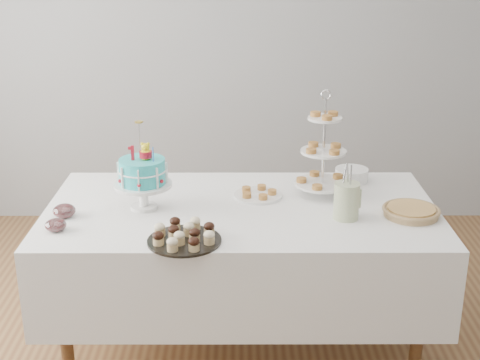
{
  "coord_description": "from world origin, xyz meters",
  "views": [
    {
      "loc": [
        -0.01,
        -2.74,
        2.02
      ],
      "look_at": [
        -0.01,
        0.3,
        0.91
      ],
      "focal_mm": 50.0,
      "sensor_mm": 36.0,
      "label": 1
    }
  ],
  "objects_px": {
    "cupcake_tray": "(184,234)",
    "jam_bowl_a": "(56,225)",
    "pastry_plate": "(258,194)",
    "plate_stack": "(352,175)",
    "utensil_pitcher": "(347,200)",
    "table": "(241,249)",
    "birthday_cake": "(143,186)",
    "pie": "(411,211)",
    "tiered_stand": "(323,152)",
    "jam_bowl_b": "(64,211)"
  },
  "relations": [
    {
      "from": "cupcake_tray",
      "to": "jam_bowl_a",
      "type": "distance_m",
      "value": 0.6
    },
    {
      "from": "cupcake_tray",
      "to": "pastry_plate",
      "type": "bearing_deg",
      "value": 58.1
    },
    {
      "from": "cupcake_tray",
      "to": "plate_stack",
      "type": "bearing_deg",
      "value": 42.28
    },
    {
      "from": "jam_bowl_a",
      "to": "utensil_pitcher",
      "type": "height_order",
      "value": "utensil_pitcher"
    },
    {
      "from": "table",
      "to": "utensil_pitcher",
      "type": "xyz_separation_m",
      "value": [
        0.49,
        -0.14,
        0.32
      ]
    },
    {
      "from": "birthday_cake",
      "to": "pie",
      "type": "xyz_separation_m",
      "value": [
        1.28,
        -0.1,
        -0.09
      ]
    },
    {
      "from": "utensil_pitcher",
      "to": "birthday_cake",
      "type": "bearing_deg",
      "value": 179.55
    },
    {
      "from": "plate_stack",
      "to": "jam_bowl_a",
      "type": "distance_m",
      "value": 1.58
    },
    {
      "from": "tiered_stand",
      "to": "plate_stack",
      "type": "distance_m",
      "value": 0.34
    },
    {
      "from": "pastry_plate",
      "to": "jam_bowl_a",
      "type": "relative_size",
      "value": 2.57
    },
    {
      "from": "birthday_cake",
      "to": "plate_stack",
      "type": "distance_m",
      "value": 1.15
    },
    {
      "from": "jam_bowl_b",
      "to": "utensil_pitcher",
      "type": "height_order",
      "value": "utensil_pitcher"
    },
    {
      "from": "table",
      "to": "utensil_pitcher",
      "type": "distance_m",
      "value": 0.61
    },
    {
      "from": "birthday_cake",
      "to": "plate_stack",
      "type": "height_order",
      "value": "birthday_cake"
    },
    {
      "from": "pastry_plate",
      "to": "cupcake_tray",
      "type": "bearing_deg",
      "value": -121.9
    },
    {
      "from": "utensil_pitcher",
      "to": "pie",
      "type": "bearing_deg",
      "value": 12.14
    },
    {
      "from": "tiered_stand",
      "to": "jam_bowl_b",
      "type": "xyz_separation_m",
      "value": [
        -1.26,
        -0.29,
        -0.2
      ]
    },
    {
      "from": "pie",
      "to": "utensil_pitcher",
      "type": "distance_m",
      "value": 0.32
    },
    {
      "from": "table",
      "to": "tiered_stand",
      "type": "xyz_separation_m",
      "value": [
        0.42,
        0.17,
        0.46
      ]
    },
    {
      "from": "plate_stack",
      "to": "jam_bowl_a",
      "type": "bearing_deg",
      "value": -155.52
    },
    {
      "from": "tiered_stand",
      "to": "jam_bowl_a",
      "type": "bearing_deg",
      "value": -160.21
    },
    {
      "from": "utensil_pitcher",
      "to": "table",
      "type": "bearing_deg",
      "value": 170.81
    },
    {
      "from": "jam_bowl_b",
      "to": "table",
      "type": "bearing_deg",
      "value": 8.24
    },
    {
      "from": "tiered_stand",
      "to": "birthday_cake",
      "type": "bearing_deg",
      "value": -168.16
    },
    {
      "from": "cupcake_tray",
      "to": "pie",
      "type": "bearing_deg",
      "value": 15.17
    },
    {
      "from": "pie",
      "to": "cupcake_tray",
      "type": "bearing_deg",
      "value": -164.83
    },
    {
      "from": "plate_stack",
      "to": "jam_bowl_b",
      "type": "height_order",
      "value": "plate_stack"
    },
    {
      "from": "pie",
      "to": "jam_bowl_b",
      "type": "height_order",
      "value": "jam_bowl_b"
    },
    {
      "from": "jam_bowl_a",
      "to": "jam_bowl_b",
      "type": "xyz_separation_m",
      "value": [
        0.0,
        0.16,
        0.0
      ]
    },
    {
      "from": "cupcake_tray",
      "to": "jam_bowl_b",
      "type": "bearing_deg",
      "value": 154.72
    },
    {
      "from": "birthday_cake",
      "to": "jam_bowl_b",
      "type": "relative_size",
      "value": 4.02
    },
    {
      "from": "cupcake_tray",
      "to": "utensil_pitcher",
      "type": "relative_size",
      "value": 1.21
    },
    {
      "from": "cupcake_tray",
      "to": "pie",
      "type": "xyz_separation_m",
      "value": [
        1.06,
        0.29,
        -0.01
      ]
    },
    {
      "from": "table",
      "to": "plate_stack",
      "type": "bearing_deg",
      "value": 31.91
    },
    {
      "from": "jam_bowl_b",
      "to": "plate_stack",
      "type": "bearing_deg",
      "value": 18.99
    },
    {
      "from": "pie",
      "to": "utensil_pitcher",
      "type": "relative_size",
      "value": 1.02
    },
    {
      "from": "pie",
      "to": "plate_stack",
      "type": "distance_m",
      "value": 0.53
    },
    {
      "from": "pastry_plate",
      "to": "jam_bowl_b",
      "type": "distance_m",
      "value": 0.96
    },
    {
      "from": "birthday_cake",
      "to": "jam_bowl_a",
      "type": "xyz_separation_m",
      "value": [
        -0.36,
        -0.26,
        -0.09
      ]
    },
    {
      "from": "birthday_cake",
      "to": "table",
      "type": "bearing_deg",
      "value": 3.09
    },
    {
      "from": "pastry_plate",
      "to": "birthday_cake",
      "type": "bearing_deg",
      "value": -164.42
    },
    {
      "from": "cupcake_tray",
      "to": "birthday_cake",
      "type": "bearing_deg",
      "value": 120.47
    },
    {
      "from": "birthday_cake",
      "to": "plate_stack",
      "type": "relative_size",
      "value": 2.42
    },
    {
      "from": "pie",
      "to": "plate_stack",
      "type": "height_order",
      "value": "plate_stack"
    },
    {
      "from": "pastry_plate",
      "to": "jam_bowl_b",
      "type": "height_order",
      "value": "jam_bowl_b"
    },
    {
      "from": "cupcake_tray",
      "to": "pastry_plate",
      "type": "xyz_separation_m",
      "value": [
        0.34,
        0.54,
        -0.02
      ]
    },
    {
      "from": "utensil_pitcher",
      "to": "jam_bowl_b",
      "type": "bearing_deg",
      "value": -173.97
    },
    {
      "from": "pie",
      "to": "tiered_stand",
      "type": "relative_size",
      "value": 0.5
    },
    {
      "from": "utensil_pitcher",
      "to": "jam_bowl_a",
      "type": "bearing_deg",
      "value": -167.1
    },
    {
      "from": "birthday_cake",
      "to": "plate_stack",
      "type": "bearing_deg",
      "value": 21.02
    }
  ]
}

